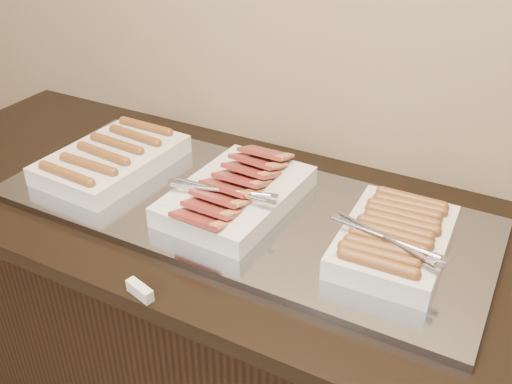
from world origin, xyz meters
TOP-DOWN VIEW (x-y plane):
  - counter at (0.00, 2.13)m, footprint 2.06×0.76m
  - warming_tray at (0.00, 2.13)m, footprint 1.20×0.50m
  - dish_left at (-0.39, 2.13)m, footprint 0.27×0.39m
  - dish_center at (-0.01, 2.13)m, footprint 0.28×0.39m
  - dish_right at (0.38, 2.13)m, footprint 0.27×0.33m
  - label_holder at (-0.02, 1.77)m, footprint 0.07×0.04m

SIDE VIEW (x-z plane):
  - counter at x=0.00m, z-range 0.00..0.90m
  - warming_tray at x=0.00m, z-range 0.90..0.92m
  - label_holder at x=-0.02m, z-range 0.90..0.93m
  - dish_left at x=-0.39m, z-range 0.91..0.98m
  - dish_center at x=-0.01m, z-range 0.91..1.00m
  - dish_right at x=0.38m, z-range 0.92..1.00m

